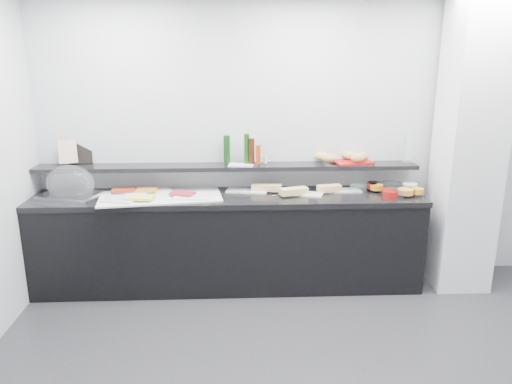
{
  "coord_description": "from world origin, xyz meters",
  "views": [
    {
      "loc": [
        -0.64,
        -2.74,
        2.19
      ],
      "look_at": [
        -0.45,
        1.45,
        1.0
      ],
      "focal_mm": 35.0,
      "sensor_mm": 36.0,
      "label": 1
    }
  ],
  "objects_px": {
    "framed_print": "(80,150)",
    "carafe": "(409,148)",
    "bread_tray": "(352,162)",
    "sandwich_plate_mid": "(302,194)",
    "condiment_tray": "(241,165)",
    "cloche_base": "(70,196)"
  },
  "relations": [
    {
      "from": "condiment_tray",
      "to": "bread_tray",
      "type": "bearing_deg",
      "value": 12.0
    },
    {
      "from": "framed_print",
      "to": "bread_tray",
      "type": "bearing_deg",
      "value": -8.58
    },
    {
      "from": "sandwich_plate_mid",
      "to": "carafe",
      "type": "height_order",
      "value": "carafe"
    },
    {
      "from": "framed_print",
      "to": "carafe",
      "type": "height_order",
      "value": "carafe"
    },
    {
      "from": "cloche_base",
      "to": "bread_tray",
      "type": "relative_size",
      "value": 1.39
    },
    {
      "from": "cloche_base",
      "to": "condiment_tray",
      "type": "relative_size",
      "value": 2.17
    },
    {
      "from": "cloche_base",
      "to": "framed_print",
      "type": "bearing_deg",
      "value": 101.08
    },
    {
      "from": "condiment_tray",
      "to": "bread_tray",
      "type": "distance_m",
      "value": 1.07
    },
    {
      "from": "framed_print",
      "to": "bread_tray",
      "type": "xyz_separation_m",
      "value": [
        2.59,
        -0.09,
        -0.12
      ]
    },
    {
      "from": "framed_print",
      "to": "carafe",
      "type": "relative_size",
      "value": 0.87
    },
    {
      "from": "carafe",
      "to": "bread_tray",
      "type": "bearing_deg",
      "value": 172.04
    },
    {
      "from": "framed_print",
      "to": "bread_tray",
      "type": "relative_size",
      "value": 0.71
    },
    {
      "from": "sandwich_plate_mid",
      "to": "framed_print",
      "type": "xyz_separation_m",
      "value": [
        -2.1,
        0.3,
        0.37
      ]
    },
    {
      "from": "bread_tray",
      "to": "carafe",
      "type": "height_order",
      "value": "carafe"
    },
    {
      "from": "framed_print",
      "to": "condiment_tray",
      "type": "height_order",
      "value": "framed_print"
    },
    {
      "from": "sandwich_plate_mid",
      "to": "bread_tray",
      "type": "bearing_deg",
      "value": 41.23
    },
    {
      "from": "sandwich_plate_mid",
      "to": "framed_print",
      "type": "bearing_deg",
      "value": -170.09
    },
    {
      "from": "sandwich_plate_mid",
      "to": "condiment_tray",
      "type": "xyz_separation_m",
      "value": [
        -0.57,
        0.14,
        0.25
      ]
    },
    {
      "from": "condiment_tray",
      "to": "sandwich_plate_mid",
      "type": "bearing_deg",
      "value": -5.95
    },
    {
      "from": "sandwich_plate_mid",
      "to": "carafe",
      "type": "distance_m",
      "value": 1.1
    },
    {
      "from": "framed_print",
      "to": "cloche_base",
      "type": "bearing_deg",
      "value": -101.79
    },
    {
      "from": "cloche_base",
      "to": "carafe",
      "type": "bearing_deg",
      "value": 19.08
    }
  ]
}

